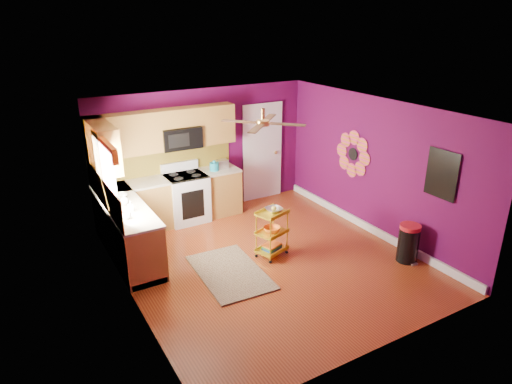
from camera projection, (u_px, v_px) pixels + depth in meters
ground at (268, 260)px, 7.58m from camera, size 5.00×5.00×0.00m
room_envelope at (271, 167)px, 7.00m from camera, size 4.54×5.04×2.52m
lower_cabinets at (153, 214)px, 8.26m from camera, size 2.81×2.31×0.94m
electric_range at (186, 197)px, 8.90m from camera, size 0.76×0.66×1.13m
upper_cabinetry at (146, 136)px, 8.09m from camera, size 2.80×2.30×1.26m
left_window at (105, 165)px, 6.76m from camera, size 0.08×1.35×1.08m
panel_door at (262, 153)px, 9.82m from camera, size 0.95×0.11×2.15m
right_wall_art at (390, 162)px, 7.82m from camera, size 0.04×2.74×1.04m
ceiling_fan at (263, 122)px, 6.91m from camera, size 1.01×1.01×0.26m
shag_rug at (230, 272)px, 7.21m from camera, size 1.03×1.60×0.02m
rolling_cart at (272, 231)px, 7.58m from camera, size 0.58×0.50×0.89m
trash_can at (408, 243)px, 7.46m from camera, size 0.38×0.40×0.65m
teal_kettle at (214, 166)px, 8.96m from camera, size 0.18×0.18×0.21m
toaster at (222, 164)px, 9.09m from camera, size 0.22×0.15×0.18m
soap_bottle_a at (131, 206)px, 7.11m from camera, size 0.08×0.08×0.17m
soap_bottle_b at (124, 200)px, 7.36m from camera, size 0.13×0.13×0.17m
counter_dish at (119, 196)px, 7.63m from camera, size 0.26×0.26×0.06m
counter_cup at (127, 216)px, 6.85m from camera, size 0.14×0.14×0.11m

